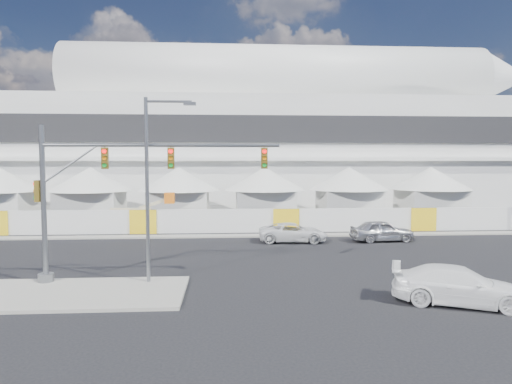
{
  "coord_description": "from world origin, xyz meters",
  "views": [
    {
      "loc": [
        0.93,
        -23.84,
        6.13
      ],
      "look_at": [
        3.15,
        10.0,
        3.76
      ],
      "focal_mm": 32.0,
      "sensor_mm": 36.0,
      "label": 1
    }
  ],
  "objects": [
    {
      "name": "boom_lift",
      "position": [
        -7.78,
        15.83,
        0.89
      ],
      "size": [
        6.53,
        1.53,
        3.32
      ],
      "rotation": [
        0.0,
        0.0,
        0.01
      ],
      "color": "orange",
      "rests_on": "ground"
    },
    {
      "name": "pickup_near",
      "position": [
        10.81,
        -5.38,
        0.8
      ],
      "size": [
        4.08,
        5.96,
        1.6
      ],
      "primitive_type": "imported",
      "rotation": [
        0.0,
        0.0,
        1.2
      ],
      "color": "white",
      "rests_on": "ground"
    },
    {
      "name": "far_curb",
      "position": [
        20.0,
        12.5,
        0.06
      ],
      "size": [
        80.0,
        1.2,
        0.12
      ],
      "primitive_type": "cube",
      "color": "gray",
      "rests_on": "ground"
    },
    {
      "name": "tent_row",
      "position": [
        0.5,
        24.0,
        3.15
      ],
      "size": [
        53.4,
        8.4,
        5.4
      ],
      "color": "silver",
      "rests_on": "ground"
    },
    {
      "name": "hoarding_fence",
      "position": [
        6.0,
        14.5,
        1.0
      ],
      "size": [
        70.0,
        0.25,
        2.0
      ],
      "primitive_type": "cube",
      "color": "silver",
      "rests_on": "ground"
    },
    {
      "name": "stadium",
      "position": [
        8.71,
        41.5,
        9.45
      ],
      "size": [
        80.0,
        24.8,
        21.98
      ],
      "color": "silver",
      "rests_on": "ground"
    },
    {
      "name": "streetlight_median",
      "position": [
        -2.68,
        -1.38,
        5.32
      ],
      "size": [
        2.49,
        0.25,
        9.01
      ],
      "color": "gray",
      "rests_on": "median_island"
    },
    {
      "name": "lot_car_a",
      "position": [
        17.62,
        19.47,
        0.64
      ],
      "size": [
        1.96,
        4.04,
        1.28
      ],
      "primitive_type": "imported",
      "rotation": [
        0.0,
        0.0,
        1.41
      ],
      "color": "white",
      "rests_on": "ground"
    },
    {
      "name": "pickup_curb",
      "position": [
        5.92,
        9.83,
        0.71
      ],
      "size": [
        2.69,
        5.26,
        1.42
      ],
      "primitive_type": "imported",
      "rotation": [
        0.0,
        0.0,
        1.51
      ],
      "color": "silver",
      "rests_on": "ground"
    },
    {
      "name": "traffic_mast",
      "position": [
        -5.47,
        -1.09,
        4.5
      ],
      "size": [
        11.93,
        0.75,
        7.68
      ],
      "color": "slate",
      "rests_on": "median_island"
    },
    {
      "name": "ground",
      "position": [
        0.0,
        0.0,
        0.0
      ],
      "size": [
        160.0,
        160.0,
        0.0
      ],
      "primitive_type": "plane",
      "color": "black",
      "rests_on": "ground"
    },
    {
      "name": "sedan_silver",
      "position": [
        12.68,
        9.63,
        0.81
      ],
      "size": [
        2.25,
        4.86,
        1.61
      ],
      "primitive_type": "imported",
      "rotation": [
        0.0,
        0.0,
        1.65
      ],
      "color": "#AAAAAE",
      "rests_on": "ground"
    },
    {
      "name": "median_island",
      "position": [
        -6.0,
        -3.0,
        0.07
      ],
      "size": [
        10.0,
        5.0,
        0.15
      ],
      "primitive_type": "cube",
      "color": "gray",
      "rests_on": "ground"
    }
  ]
}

